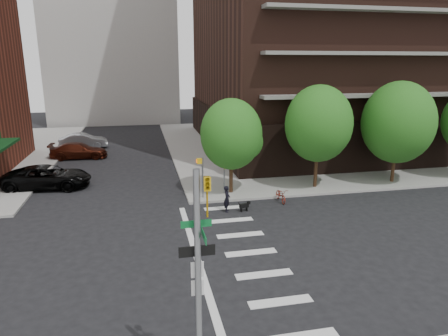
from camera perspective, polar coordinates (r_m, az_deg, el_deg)
name	(u,v)px	position (r m, az deg, el deg)	size (l,w,h in m)	color
ground	(186,259)	(18.33, -5.44, -12.83)	(120.00, 120.00, 0.00)	black
sidewalk_ne	(346,141)	(46.22, 17.02, 3.64)	(39.00, 33.00, 0.15)	gray
crosswalk	(234,254)	(18.66, 1.46, -12.22)	(3.85, 13.00, 0.01)	silver
tree_a	(231,134)	(25.70, 1.03, 4.84)	(4.00, 4.00, 5.90)	#301E11
tree_b	(319,124)	(27.57, 13.35, 6.18)	(4.50, 4.50, 6.65)	#301E11
tree_c	(398,122)	(30.62, 23.62, 5.98)	(5.00, 5.00, 6.80)	#301E11
traffic_signal	(200,303)	(10.49, -3.48, -18.64)	(0.90, 0.75, 6.00)	slate
pedestrian_signal	(207,171)	(25.30, -2.42, -0.41)	(2.18, 0.67, 2.60)	slate
parked_car_black	(47,177)	(30.31, -23.92, -1.19)	(5.78, 2.67, 1.61)	black
parked_car_maroon	(79,151)	(38.79, -20.05, 2.34)	(5.02, 2.04, 1.46)	#40150B
parked_car_silver	(83,141)	(43.23, -19.46, 3.66)	(4.74, 1.65, 1.56)	#989BA0
scooter	(281,195)	(25.42, 8.13, -3.83)	(0.57, 1.63, 0.86)	maroon
dog_walker	(227,199)	(23.40, 0.43, -4.42)	(0.38, 0.57, 1.57)	black
dog	(245,205)	(23.58, 2.96, -5.37)	(0.69, 0.31, 0.58)	black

